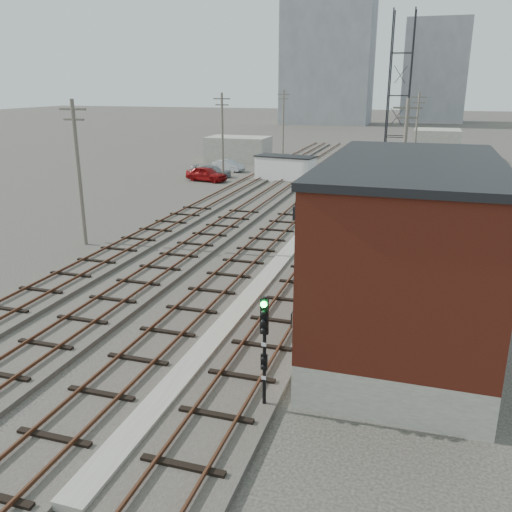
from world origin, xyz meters
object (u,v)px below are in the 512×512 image
at_px(car_silver, 228,165).
at_px(car_grey, 212,171).
at_px(site_trailer, 285,168).
at_px(car_red, 206,174).
at_px(signal_mast, 264,346).
at_px(switch_stand, 295,214).

height_order(car_silver, car_grey, car_silver).
height_order(site_trailer, car_red, site_trailer).
distance_m(car_red, car_silver, 7.23).
height_order(signal_mast, car_silver, signal_mast).
xyz_separation_m(site_trailer, car_red, (-7.90, -2.76, -0.56)).
bearing_deg(car_red, switch_stand, -126.19).
xyz_separation_m(site_trailer, car_grey, (-8.41, 0.07, -0.71)).
distance_m(site_trailer, car_red, 8.39).
height_order(car_red, car_grey, car_red).
relative_size(site_trailer, car_red, 1.47).
bearing_deg(site_trailer, car_silver, 160.78).
height_order(signal_mast, site_trailer, signal_mast).
height_order(switch_stand, car_grey, switch_stand).
bearing_deg(switch_stand, signal_mast, -88.50).
relative_size(signal_mast, car_red, 0.85).
distance_m(switch_stand, car_grey, 22.29).
xyz_separation_m(car_red, car_grey, (-0.51, 2.83, -0.14)).
bearing_deg(signal_mast, site_trailer, 103.50).
bearing_deg(car_silver, site_trailer, -99.84).
bearing_deg(car_silver, car_grey, -165.17).
xyz_separation_m(signal_mast, switch_stand, (-4.70, 23.85, -1.52)).
height_order(signal_mast, switch_stand, signal_mast).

